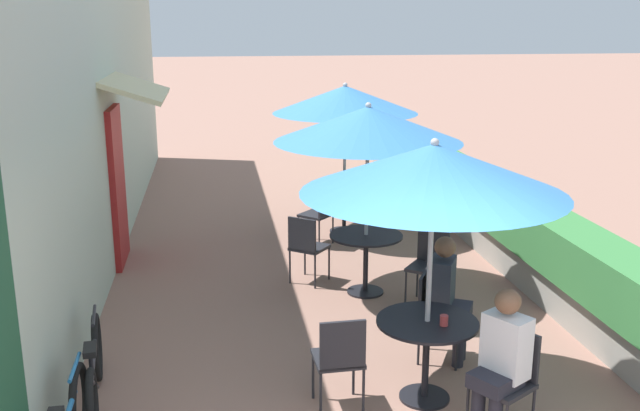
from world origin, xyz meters
TOP-DOWN VIEW (x-y plane):
  - cafe_facade_wall at (-2.54, 6.75)m, footprint 0.98×13.77m
  - planter_hedge at (2.75, 6.78)m, footprint 0.60×12.77m
  - patio_table_near at (0.63, 2.07)m, footprint 0.87×0.87m
  - patio_umbrella_near at (0.63, 2.07)m, footprint 2.17×2.17m
  - cafe_chair_near_left at (-0.14, 1.97)m, footprint 0.41×0.41m
  - cafe_chair_near_right at (1.11, 1.46)m, footprint 0.55×0.55m
  - seated_patron_near_right at (1.01, 1.40)m, footprint 0.51×0.48m
  - cafe_chair_near_back at (0.93, 2.79)m, footprint 0.54×0.54m
  - seated_patron_near_back at (1.03, 2.74)m, footprint 0.50×0.47m
  - coffee_cup_near at (0.74, 1.96)m, footprint 0.07×0.07m
  - patio_table_mid at (0.64, 4.58)m, footprint 0.87×0.87m
  - patio_umbrella_mid at (0.64, 4.58)m, footprint 2.17×2.17m
  - cafe_chair_mid_left at (-0.02, 4.99)m, footprint 0.56×0.56m
  - cafe_chair_mid_right at (1.30, 4.17)m, footprint 0.56×0.56m
  - patio_table_far at (0.85, 7.12)m, footprint 0.87×0.87m
  - patio_umbrella_far at (0.85, 7.12)m, footprint 2.17×2.17m
  - cafe_chair_far_left at (0.38, 6.49)m, footprint 0.57×0.57m
  - cafe_chair_far_right at (1.32, 7.74)m, footprint 0.57×0.57m
  - coffee_cup_far at (0.75, 7.05)m, footprint 0.07×0.07m
  - bicycle_second at (-2.17, 2.32)m, footprint 0.26×1.71m

SIDE VIEW (x-z plane):
  - bicycle_second at x=-2.17m, z-range -0.03..0.68m
  - cafe_chair_near_left at x=-0.14m, z-range 0.08..0.95m
  - cafe_chair_near_right at x=1.11m, z-range 0.08..0.95m
  - cafe_chair_near_back at x=0.93m, z-range 0.08..0.95m
  - cafe_chair_mid_left at x=-0.02m, z-range 0.08..0.95m
  - cafe_chair_mid_right at x=1.30m, z-range 0.08..0.95m
  - cafe_chair_far_left at x=0.38m, z-range 0.08..0.95m
  - cafe_chair_far_right at x=1.32m, z-range 0.08..0.95m
  - planter_hedge at x=2.75m, z-range 0.03..1.04m
  - patio_table_near at x=0.63m, z-range 0.19..0.92m
  - patio_table_mid at x=0.64m, z-range 0.19..0.92m
  - patio_table_far at x=0.85m, z-range 0.19..0.92m
  - seated_patron_near_right at x=1.01m, z-range 0.06..1.31m
  - seated_patron_near_back at x=1.03m, z-range 0.06..1.31m
  - coffee_cup_near at x=0.74m, z-range 0.73..0.82m
  - coffee_cup_far at x=0.75m, z-range 0.73..0.82m
  - patio_umbrella_near at x=0.63m, z-range 0.90..3.19m
  - patio_umbrella_mid at x=0.64m, z-range 0.90..3.19m
  - patio_umbrella_far at x=0.85m, z-range 0.90..3.19m
  - cafe_facade_wall at x=-2.54m, z-range -0.01..4.19m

